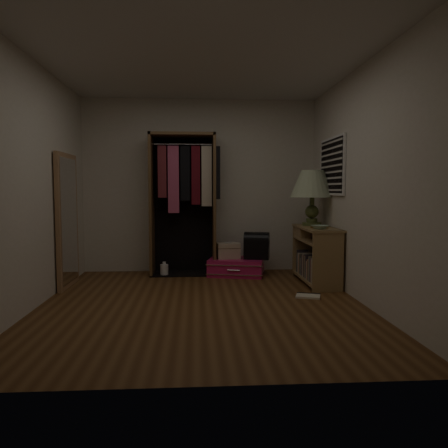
{
  "coord_description": "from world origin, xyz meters",
  "views": [
    {
      "loc": [
        -0.06,
        -4.67,
        1.24
      ],
      "look_at": [
        0.3,
        0.95,
        0.8
      ],
      "focal_mm": 35.0,
      "sensor_mm": 36.0,
      "label": 1
    }
  ],
  "objects": [
    {
      "name": "open_wardrobe",
      "position": [
        -0.22,
        1.77,
        1.22
      ],
      "size": [
        1.02,
        0.5,
        2.05
      ],
      "color": "brown",
      "rests_on": "ground"
    },
    {
      "name": "table_lamp",
      "position": [
        1.54,
        1.27,
        1.31
      ],
      "size": [
        0.74,
        0.74,
        0.76
      ],
      "rotation": [
        0.0,
        0.0,
        0.25
      ],
      "color": "#445227",
      "rests_on": "console_bookshelf"
    },
    {
      "name": "console_bookshelf",
      "position": [
        1.53,
        1.04,
        0.39
      ],
      "size": [
        0.42,
        1.12,
        0.75
      ],
      "color": "#977649",
      "rests_on": "ground"
    },
    {
      "name": "train_case",
      "position": [
        0.41,
        1.62,
        0.36
      ],
      "size": [
        0.36,
        0.27,
        0.24
      ],
      "rotation": [
        0.0,
        0.0,
        0.11
      ],
      "color": "#BBAA8E",
      "rests_on": "pink_suitcase"
    },
    {
      "name": "ceramic_bowl",
      "position": [
        1.49,
        0.7,
        0.77
      ],
      "size": [
        0.26,
        0.26,
        0.05
      ],
      "primitive_type": "imported",
      "rotation": [
        0.0,
        0.0,
        0.37
      ],
      "color": "#9DBDA5",
      "rests_on": "console_bookshelf"
    },
    {
      "name": "floor_mirror",
      "position": [
        -1.7,
        1.0,
        0.85
      ],
      "size": [
        0.06,
        0.8,
        1.7
      ],
      "color": "#A4764F",
      "rests_on": "ground"
    },
    {
      "name": "white_jug",
      "position": [
        -0.52,
        1.6,
        0.09
      ],
      "size": [
        0.13,
        0.13,
        0.21
      ],
      "rotation": [
        0.0,
        0.0,
        -0.11
      ],
      "color": "white",
      "rests_on": "ground"
    },
    {
      "name": "floor_book",
      "position": [
        1.24,
        0.26,
        0.01
      ],
      "size": [
        0.33,
        0.29,
        0.03
      ],
      "rotation": [
        0.0,
        0.0,
        -0.32
      ],
      "color": "silver",
      "rests_on": "ground"
    },
    {
      "name": "brass_tray",
      "position": [
        1.54,
        0.89,
        0.76
      ],
      "size": [
        0.26,
        0.26,
        0.01
      ],
      "rotation": [
        0.0,
        0.0,
        -0.11
      ],
      "color": "#A3823E",
      "rests_on": "console_bookshelf"
    },
    {
      "name": "ground",
      "position": [
        0.0,
        0.0,
        0.0
      ],
      "size": [
        4.0,
        4.0,
        0.0
      ],
      "primitive_type": "plane",
      "color": "#593519",
      "rests_on": "ground"
    },
    {
      "name": "pink_suitcase",
      "position": [
        0.52,
        1.6,
        0.12
      ],
      "size": [
        0.9,
        0.73,
        0.24
      ],
      "rotation": [
        0.0,
        0.0,
        -0.22
      ],
      "color": "#C21756",
      "rests_on": "ground"
    },
    {
      "name": "room_walls",
      "position": [
        0.08,
        0.04,
        1.5
      ],
      "size": [
        3.52,
        4.02,
        2.6
      ],
      "color": "beige",
      "rests_on": "ground"
    },
    {
      "name": "black_bag",
      "position": [
        0.82,
        1.56,
        0.44
      ],
      "size": [
        0.4,
        0.31,
        0.39
      ],
      "rotation": [
        0.0,
        0.0,
        -0.24
      ],
      "color": "black",
      "rests_on": "pink_suitcase"
    }
  ]
}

